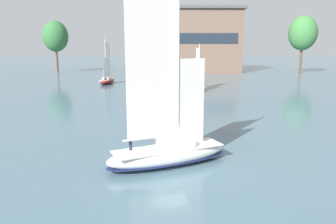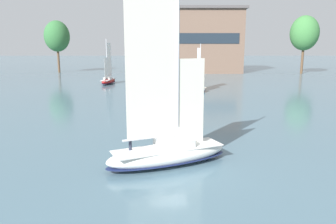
{
  "view_description": "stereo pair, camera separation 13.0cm",
  "coord_description": "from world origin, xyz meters",
  "px_view_note": "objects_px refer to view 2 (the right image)",
  "views": [
    {
      "loc": [
        -0.29,
        -20.93,
        8.01
      ],
      "look_at": [
        0.0,
        3.0,
        2.98
      ],
      "focal_mm": 35.0,
      "sensor_mm": 36.0,
      "label": 1
    },
    {
      "loc": [
        -0.16,
        -20.93,
        8.01
      ],
      "look_at": [
        0.0,
        3.0,
        2.98
      ],
      "focal_mm": 35.0,
      "sensor_mm": 36.0,
      "label": 2
    }
  ],
  "objects_px": {
    "tree_shore_center": "(304,33)",
    "sailboat_moored_near_marina": "(108,80)",
    "sailboat_moored_mid_channel": "(199,87)",
    "tree_shore_left": "(57,36)",
    "sailboat_main": "(168,151)"
  },
  "relations": [
    {
      "from": "tree_shore_center",
      "to": "sailboat_moored_near_marina",
      "type": "height_order",
      "value": "tree_shore_center"
    },
    {
      "from": "sailboat_moored_mid_channel",
      "to": "tree_shore_left",
      "type": "bearing_deg",
      "value": 134.49
    },
    {
      "from": "tree_shore_left",
      "to": "tree_shore_center",
      "type": "height_order",
      "value": "tree_shore_center"
    },
    {
      "from": "tree_shore_left",
      "to": "sailboat_moored_near_marina",
      "type": "relative_size",
      "value": 1.59
    },
    {
      "from": "sailboat_main",
      "to": "tree_shore_center",
      "type": "bearing_deg",
      "value": 61.61
    },
    {
      "from": "tree_shore_center",
      "to": "sailboat_moored_near_marina",
      "type": "bearing_deg",
      "value": -155.28
    },
    {
      "from": "tree_shore_center",
      "to": "sailboat_moored_near_marina",
      "type": "relative_size",
      "value": 1.71
    },
    {
      "from": "tree_shore_left",
      "to": "sailboat_moored_mid_channel",
      "type": "bearing_deg",
      "value": -45.51
    },
    {
      "from": "sailboat_moored_near_marina",
      "to": "sailboat_moored_mid_channel",
      "type": "bearing_deg",
      "value": -29.56
    },
    {
      "from": "sailboat_main",
      "to": "sailboat_moored_near_marina",
      "type": "distance_m",
      "value": 46.63
    },
    {
      "from": "tree_shore_left",
      "to": "sailboat_moored_mid_channel",
      "type": "height_order",
      "value": "tree_shore_left"
    },
    {
      "from": "tree_shore_left",
      "to": "tree_shore_center",
      "type": "distance_m",
      "value": 66.68
    },
    {
      "from": "tree_shore_center",
      "to": "sailboat_main",
      "type": "height_order",
      "value": "tree_shore_center"
    },
    {
      "from": "tree_shore_left",
      "to": "tree_shore_center",
      "type": "bearing_deg",
      "value": -3.79
    },
    {
      "from": "sailboat_main",
      "to": "sailboat_moored_near_marina",
      "type": "xyz_separation_m",
      "value": [
        -11.77,
        45.12,
        -0.2
      ]
    }
  ]
}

